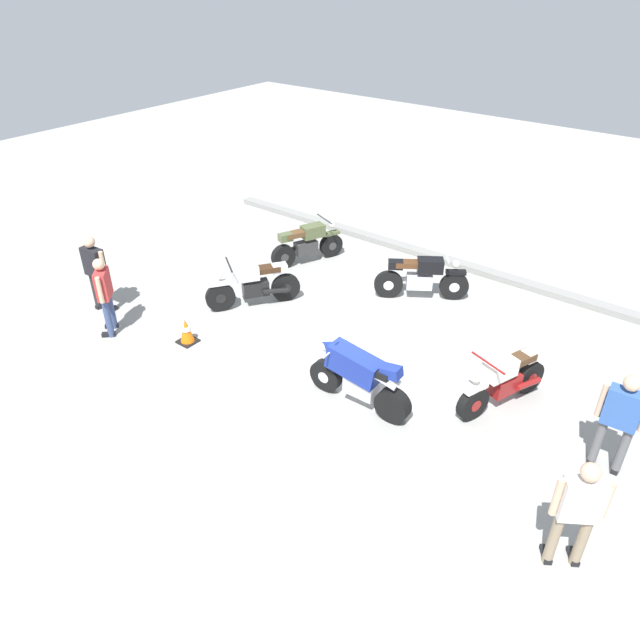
% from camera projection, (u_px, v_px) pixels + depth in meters
% --- Properties ---
extents(ground_plane, '(40.00, 40.00, 0.00)m').
position_uv_depth(ground_plane, '(344.00, 348.00, 11.50)').
color(ground_plane, '#9E9E99').
extents(curb_edge, '(14.00, 0.30, 0.15)m').
position_uv_depth(curb_edge, '(452.00, 262.00, 14.54)').
color(curb_edge, gray).
rests_on(curb_edge, ground).
extents(motorcycle_silver_cruiser, '(1.29, 1.79, 1.09)m').
position_uv_depth(motorcycle_silver_cruiser, '(254.00, 284.00, 12.63)').
color(motorcycle_silver_cruiser, black).
rests_on(motorcycle_silver_cruiser, ground).
extents(motorcycle_cream_vintage, '(0.96, 1.89, 1.07)m').
position_uv_depth(motorcycle_cream_vintage, '(504.00, 381.00, 9.84)').
color(motorcycle_cream_vintage, black).
rests_on(motorcycle_cream_vintage, ground).
extents(motorcycle_black_cruiser, '(1.80, 1.27, 1.09)m').
position_uv_depth(motorcycle_black_cruiser, '(421.00, 277.00, 12.91)').
color(motorcycle_black_cruiser, black).
rests_on(motorcycle_black_cruiser, ground).
extents(motorcycle_blue_sportbike, '(1.95, 0.70, 1.14)m').
position_uv_depth(motorcycle_blue_sportbike, '(358.00, 376.00, 9.78)').
color(motorcycle_blue_sportbike, black).
rests_on(motorcycle_blue_sportbike, ground).
extents(motorcycle_olive_vintage, '(1.01, 1.86, 1.07)m').
position_uv_depth(motorcycle_olive_vintage, '(307.00, 244.00, 14.46)').
color(motorcycle_olive_vintage, black).
rests_on(motorcycle_olive_vintage, ground).
extents(person_in_red_shirt, '(0.54, 0.55, 1.65)m').
position_uv_depth(person_in_red_shirt, '(105.00, 292.00, 11.51)').
color(person_in_red_shirt, '#384772').
rests_on(person_in_red_shirt, ground).
extents(person_in_white_shirt, '(0.60, 0.50, 1.73)m').
position_uv_depth(person_in_white_shirt, '(578.00, 509.00, 6.95)').
color(person_in_white_shirt, gray).
rests_on(person_in_white_shirt, ground).
extents(person_in_blue_shirt, '(0.67, 0.32, 1.73)m').
position_uv_depth(person_in_blue_shirt, '(620.00, 417.00, 8.32)').
color(person_in_blue_shirt, '#59595B').
rests_on(person_in_blue_shirt, ground).
extents(person_in_black_shirt, '(0.67, 0.34, 1.74)m').
position_uv_depth(person_in_black_shirt, '(95.00, 269.00, 12.19)').
color(person_in_black_shirt, '#262628').
rests_on(person_in_black_shirt, ground).
extents(traffic_cone, '(0.36, 0.36, 0.53)m').
position_uv_depth(traffic_cone, '(186.00, 331.00, 11.55)').
color(traffic_cone, black).
rests_on(traffic_cone, ground).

